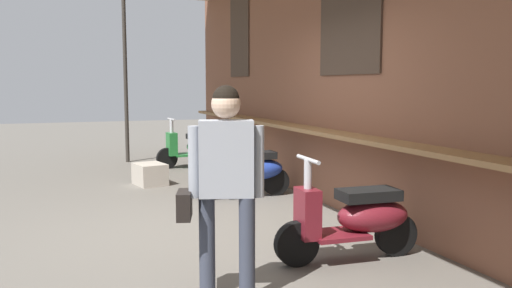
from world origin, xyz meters
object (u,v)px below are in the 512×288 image
merchandise_crate (150,174)px  scooter_maroon (356,218)px  scooter_green (196,147)px  scooter_blue (248,170)px  shopper_with_handbag (224,173)px

merchandise_crate → scooter_maroon: bearing=15.0°
scooter_green → scooter_blue: bearing=85.8°
shopper_with_handbag → merchandise_crate: (-4.77, 0.23, -0.79)m
scooter_blue → shopper_with_handbag: (3.33, -1.39, 0.57)m
merchandise_crate → shopper_with_handbag: bearing=-2.8°
scooter_green → shopper_with_handbag: 6.54m
scooter_blue → scooter_maroon: size_ratio=1.00×
scooter_maroon → merchandise_crate: scooter_maroon is taller
scooter_blue → merchandise_crate: (-1.44, -1.16, -0.22)m
scooter_green → merchandise_crate: size_ratio=2.61×
scooter_green → scooter_blue: size_ratio=1.00×
scooter_maroon → merchandise_crate: 4.50m
scooter_maroon → shopper_with_handbag: shopper_with_handbag is taller
scooter_green → scooter_blue: 3.03m
scooter_blue → scooter_maroon: (2.90, -0.00, 0.00)m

